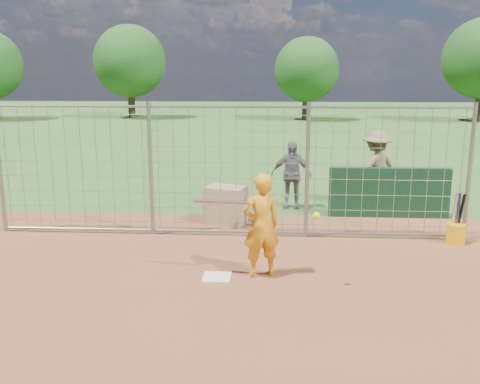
# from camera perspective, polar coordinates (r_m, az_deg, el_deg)

# --- Properties ---
(ground) EXTENTS (100.00, 100.00, 0.00)m
(ground) POSITION_cam_1_polar(r_m,az_deg,el_deg) (8.63, -2.34, -8.62)
(ground) COLOR #2D591E
(ground) RESTS_ON ground
(infield_dirt) EXTENTS (18.00, 18.00, 0.00)m
(infield_dirt) POSITION_cam_1_polar(r_m,az_deg,el_deg) (5.96, -5.44, -19.06)
(infield_dirt) COLOR brown
(infield_dirt) RESTS_ON ground
(home_plate) EXTENTS (0.43, 0.43, 0.02)m
(home_plate) POSITION_cam_1_polar(r_m,az_deg,el_deg) (8.44, -2.48, -9.04)
(home_plate) COLOR silver
(home_plate) RESTS_ON ground
(dugout_wall) EXTENTS (2.60, 0.20, 1.10)m
(dugout_wall) POSITION_cam_1_polar(r_m,az_deg,el_deg) (12.16, 15.59, -0.06)
(dugout_wall) COLOR #11381E
(dugout_wall) RESTS_ON ground
(batter) EXTENTS (0.70, 0.57, 1.64)m
(batter) POSITION_cam_1_polar(r_m,az_deg,el_deg) (8.26, 2.26, -3.58)
(batter) COLOR orange
(batter) RESTS_ON ground
(bystander_b) EXTENTS (0.98, 0.51, 1.59)m
(bystander_b) POSITION_cam_1_polar(r_m,az_deg,el_deg) (12.51, 5.49, 1.86)
(bystander_b) COLOR slate
(bystander_b) RESTS_ON ground
(bystander_c) EXTENTS (1.35, 1.22, 1.82)m
(bystander_c) POSITION_cam_1_polar(r_m,az_deg,el_deg) (12.94, 14.27, 2.39)
(bystander_c) COLOR olive
(bystander_c) RESTS_ON ground
(equipment_bin) EXTENTS (0.93, 0.77, 0.80)m
(equipment_bin) POSITION_cam_1_polar(r_m,az_deg,el_deg) (11.22, -1.54, -1.42)
(equipment_bin) COLOR tan
(equipment_bin) RESTS_ON ground
(equipment_in_play) EXTENTS (1.88, 0.47, 0.18)m
(equipment_in_play) POSITION_cam_1_polar(r_m,az_deg,el_deg) (7.94, 0.39, -1.41)
(equipment_in_play) COLOR silver
(equipment_in_play) RESTS_ON ground
(bucket_with_bats) EXTENTS (0.34, 0.36, 0.98)m
(bucket_with_bats) POSITION_cam_1_polar(r_m,az_deg,el_deg) (10.74, 22.04, -3.88)
(bucket_with_bats) COLOR #FFAB0D
(bucket_with_bats) RESTS_ON ground
(backstop_fence) EXTENTS (9.08, 0.08, 2.60)m
(backstop_fence) POSITION_cam_1_polar(r_m,az_deg,el_deg) (10.21, -1.27, 2.10)
(backstop_fence) COLOR gray
(backstop_fence) RESTS_ON ground
(tree_line) EXTENTS (44.66, 6.72, 6.48)m
(tree_line) POSITION_cam_1_polar(r_m,az_deg,el_deg) (36.20, 7.36, 13.50)
(tree_line) COLOR #3F2B19
(tree_line) RESTS_ON ground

